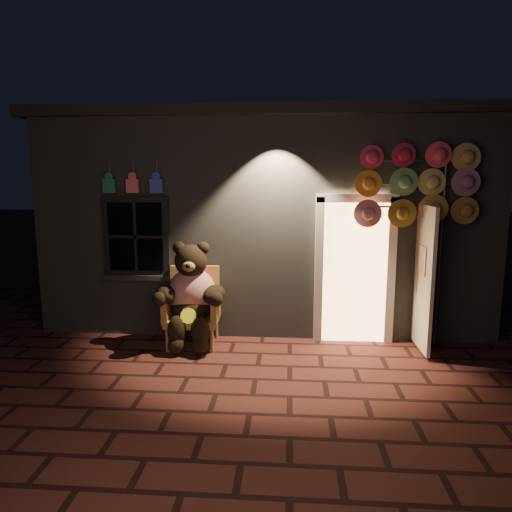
# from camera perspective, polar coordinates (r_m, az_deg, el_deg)

# --- Properties ---
(ground) EXTENTS (60.00, 60.00, 0.00)m
(ground) POSITION_cam_1_polar(r_m,az_deg,el_deg) (5.73, -0.08, -15.14)
(ground) COLOR #4D231D
(ground) RESTS_ON ground
(shop_building) EXTENTS (7.30, 5.95, 3.51)m
(shop_building) POSITION_cam_1_polar(r_m,az_deg,el_deg) (9.21, 1.79, 5.45)
(shop_building) COLOR slate
(shop_building) RESTS_ON ground
(wicker_armchair) EXTENTS (0.81, 0.73, 1.12)m
(wicker_armchair) POSITION_cam_1_polar(r_m,az_deg,el_deg) (6.80, -7.84, -6.22)
(wicker_armchair) COLOR #AF8644
(wicker_armchair) RESTS_ON ground
(teddy_bear) EXTENTS (1.10, 0.87, 1.51)m
(teddy_bear) POSITION_cam_1_polar(r_m,az_deg,el_deg) (6.61, -8.10, -4.85)
(teddy_bear) COLOR red
(teddy_bear) RESTS_ON ground
(hat_rack) EXTENTS (1.63, 0.22, 2.89)m
(hat_rack) POSITION_cam_1_polar(r_m,az_deg,el_deg) (6.70, 19.64, 8.27)
(hat_rack) COLOR #59595E
(hat_rack) RESTS_ON ground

